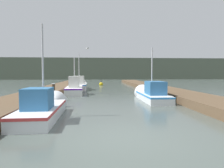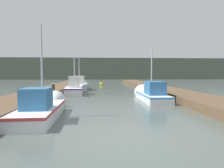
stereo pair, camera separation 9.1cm
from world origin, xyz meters
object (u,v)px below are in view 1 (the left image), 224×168
fishing_boat_3 (79,85)px  mooring_piling_1 (75,82)px  mooring_piling_0 (54,92)px  fishing_boat_2 (75,88)px  fishing_boat_1 (151,94)px  channel_buoy (101,84)px  seagull_lead (87,48)px  fishing_boat_0 (45,107)px

fishing_boat_3 → mooring_piling_1: 4.00m
mooring_piling_0 → fishing_boat_2: bearing=80.5°
fishing_boat_1 → channel_buoy: fishing_boat_1 is taller
fishing_boat_3 → mooring_piling_0: size_ratio=5.16×
fishing_boat_2 → mooring_piling_0: bearing=-103.8°
seagull_lead → fishing_boat_1: bearing=12.6°
mooring_piling_0 → fishing_boat_0: bearing=-82.0°
fishing_boat_0 → channel_buoy: 22.40m
fishing_boat_0 → fishing_boat_3: size_ratio=0.85×
seagull_lead → mooring_piling_1: bearing=173.3°
mooring_piling_0 → mooring_piling_1: mooring_piling_1 is taller
fishing_boat_2 → seagull_lead: 4.48m
fishing_boat_0 → fishing_boat_1: (6.17, 5.04, 0.02)m
fishing_boat_1 → mooring_piling_0: size_ratio=4.52×
fishing_boat_0 → fishing_boat_3: bearing=87.8°
mooring_piling_0 → fishing_boat_1: bearing=1.2°
fishing_boat_1 → fishing_boat_3: 11.59m
seagull_lead → fishing_boat_0: bearing=-30.0°
fishing_boat_3 → mooring_piling_1: size_ratio=4.37×
fishing_boat_1 → fishing_boat_2: (-6.00, 4.92, 0.06)m
fishing_boat_1 → channel_buoy: size_ratio=4.90×
mooring_piling_0 → seagull_lead: size_ratio=2.20×
fishing_boat_0 → mooring_piling_0: fishing_boat_0 is taller
mooring_piling_0 → seagull_lead: seagull_lead is taller
fishing_boat_1 → seagull_lead: seagull_lead is taller
fishing_boat_2 → channel_buoy: 12.55m
fishing_boat_0 → fishing_boat_1: bearing=37.5°
fishing_boat_1 → channel_buoy: 17.50m
mooring_piling_0 → mooring_piling_1: bearing=90.8°
fishing_boat_2 → fishing_boat_1: bearing=-43.6°
fishing_boat_0 → seagull_lead: size_ratio=9.65×
fishing_boat_3 → fishing_boat_0: bearing=-92.4°
fishing_boat_0 → seagull_lead: 12.43m
fishing_boat_0 → seagull_lead: (1.29, 11.67, 4.07)m
mooring_piling_0 → seagull_lead: (1.98, 6.78, 3.85)m
mooring_piling_1 → mooring_piling_0: bearing=-89.2°
channel_buoy → mooring_piling_0: bearing=-101.5°
fishing_boat_1 → fishing_boat_0: bearing=-141.0°
seagull_lead → fishing_boat_3: bearing=175.8°
fishing_boat_0 → fishing_boat_3: fishing_boat_3 is taller
seagull_lead → mooring_piling_0: bearing=-40.0°
mooring_piling_1 → seagull_lead: (2.18, -7.12, 3.74)m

